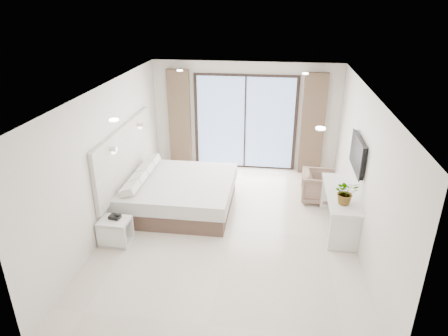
{
  "coord_description": "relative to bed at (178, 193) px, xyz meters",
  "views": [
    {
      "loc": [
        0.77,
        -6.5,
        4.17
      ],
      "look_at": [
        -0.17,
        0.4,
        1.12
      ],
      "focal_mm": 32.0,
      "sensor_mm": 36.0,
      "label": 1
    }
  ],
  "objects": [
    {
      "name": "bed",
      "position": [
        0.0,
        0.0,
        0.0
      ],
      "size": [
        2.24,
        2.13,
        0.76
      ],
      "color": "brown",
      "rests_on": "ground"
    },
    {
      "name": "room_shell",
      "position": [
        0.99,
        0.09,
        1.25
      ],
      "size": [
        4.62,
        6.22,
        2.72
      ],
      "color": "silver",
      "rests_on": "ground"
    },
    {
      "name": "phone",
      "position": [
        -0.8,
        -1.4,
        0.19
      ],
      "size": [
        0.21,
        0.18,
        0.06
      ],
      "primitive_type": "cube",
      "rotation": [
        0.0,
        0.0,
        -0.18
      ],
      "color": "black",
      "rests_on": "nightstand"
    },
    {
      "name": "console_desk",
      "position": [
        3.23,
        -0.38,
        0.24
      ],
      "size": [
        0.54,
        1.72,
        0.77
      ],
      "color": "silver",
      "rests_on": "ground"
    },
    {
      "name": "plant",
      "position": [
        3.23,
        -0.82,
        0.62
      ],
      "size": [
        0.46,
        0.49,
        0.35
      ],
      "primitive_type": "imported",
      "rotation": [
        0.0,
        0.0,
        0.12
      ],
      "color": "#33662D",
      "rests_on": "console_desk"
    },
    {
      "name": "nightstand",
      "position": [
        -0.81,
        -1.45,
        -0.09
      ],
      "size": [
        0.55,
        0.45,
        0.48
      ],
      "rotation": [
        0.0,
        0.0,
        -0.05
      ],
      "color": "silver",
      "rests_on": "ground"
    },
    {
      "name": "armchair",
      "position": [
        2.95,
        0.72,
        0.04
      ],
      "size": [
        0.68,
        0.73,
        0.73
      ],
      "primitive_type": "imported",
      "rotation": [
        0.0,
        0.0,
        1.53
      ],
      "color": "#977363",
      "rests_on": "ground"
    },
    {
      "name": "ground",
      "position": [
        1.19,
        -0.74,
        -0.33
      ],
      "size": [
        6.2,
        6.2,
        0.0
      ],
      "primitive_type": "plane",
      "color": "beige",
      "rests_on": "ground"
    }
  ]
}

